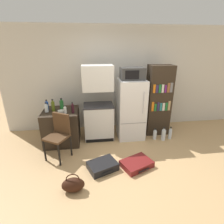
% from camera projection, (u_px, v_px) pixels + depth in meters
% --- Properties ---
extents(ground_plane, '(24.00, 24.00, 0.00)m').
position_uv_depth(ground_plane, '(136.00, 169.00, 3.28)').
color(ground_plane, tan).
extents(wall_back, '(6.40, 0.10, 2.66)m').
position_uv_depth(wall_back, '(127.00, 79.00, 4.68)').
color(wall_back, beige).
rests_on(wall_back, ground_plane).
extents(side_table, '(0.79, 0.75, 0.79)m').
position_uv_depth(side_table, '(62.00, 127.00, 4.10)').
color(side_table, '#2D2319').
rests_on(side_table, ground_plane).
extents(kitchen_hutch, '(0.70, 0.53, 1.78)m').
position_uv_depth(kitchen_hutch, '(98.00, 107.00, 4.16)').
color(kitchen_hutch, silver).
rests_on(kitchen_hutch, ground_plane).
extents(refrigerator, '(0.64, 0.64, 1.45)m').
position_uv_depth(refrigerator, '(131.00, 109.00, 4.24)').
color(refrigerator, white).
rests_on(refrigerator, ground_plane).
extents(microwave, '(0.53, 0.37, 0.27)m').
position_uv_depth(microwave, '(132.00, 74.00, 3.93)').
color(microwave, '#333333').
rests_on(microwave, refrigerator).
extents(bookshelf, '(0.58, 0.39, 1.75)m').
position_uv_depth(bookshelf, '(158.00, 101.00, 4.38)').
color(bookshelf, '#2D2319').
rests_on(bookshelf, ground_plane).
extents(bottle_wine_dark, '(0.06, 0.06, 0.24)m').
position_uv_depth(bottle_wine_dark, '(73.00, 108.00, 3.80)').
color(bottle_wine_dark, black).
rests_on(bottle_wine_dark, side_table).
extents(bottle_blue_soda, '(0.08, 0.08, 0.25)m').
position_uv_depth(bottle_blue_soda, '(47.00, 106.00, 3.95)').
color(bottle_blue_soda, '#1E47A3').
rests_on(bottle_blue_soda, side_table).
extents(bottle_milk_white, '(0.06, 0.06, 0.18)m').
position_uv_depth(bottle_milk_white, '(65.00, 110.00, 3.78)').
color(bottle_milk_white, white).
rests_on(bottle_milk_white, side_table).
extents(bottle_clear_short, '(0.08, 0.08, 0.21)m').
position_uv_depth(bottle_clear_short, '(46.00, 108.00, 3.85)').
color(bottle_clear_short, silver).
rests_on(bottle_clear_short, side_table).
extents(bottle_green_tall, '(0.09, 0.09, 0.28)m').
position_uv_depth(bottle_green_tall, '(62.00, 105.00, 3.95)').
color(bottle_green_tall, '#1E6028').
rests_on(bottle_green_tall, side_table).
extents(bottle_olive_oil, '(0.07, 0.07, 0.28)m').
position_uv_depth(bottle_olive_oil, '(53.00, 106.00, 3.89)').
color(bottle_olive_oil, '#566619').
rests_on(bottle_olive_oil, side_table).
extents(bowl, '(0.14, 0.14, 0.04)m').
position_uv_depth(bowl, '(61.00, 111.00, 3.86)').
color(bowl, silver).
rests_on(bowl, side_table).
extents(chair, '(0.55, 0.55, 0.93)m').
position_uv_depth(chair, '(59.00, 132.00, 3.49)').
color(chair, black).
rests_on(chair, ground_plane).
extents(suitcase_large_flat, '(0.62, 0.55, 0.14)m').
position_uv_depth(suitcase_large_flat, '(103.00, 166.00, 3.27)').
color(suitcase_large_flat, black).
rests_on(suitcase_large_flat, ground_plane).
extents(suitcase_small_flat, '(0.67, 0.59, 0.11)m').
position_uv_depth(suitcase_small_flat, '(137.00, 164.00, 3.35)').
color(suitcase_small_flat, maroon).
rests_on(suitcase_small_flat, ground_plane).
extents(handbag, '(0.36, 0.20, 0.33)m').
position_uv_depth(handbag, '(73.00, 185.00, 2.76)').
color(handbag, '#33190F').
rests_on(handbag, ground_plane).
extents(water_bottle_front, '(0.09, 0.09, 0.29)m').
position_uv_depth(water_bottle_front, '(155.00, 135.00, 4.30)').
color(water_bottle_front, silver).
rests_on(water_bottle_front, ground_plane).
extents(water_bottle_middle, '(0.08, 0.08, 0.31)m').
position_uv_depth(water_bottle_middle, '(170.00, 134.00, 4.32)').
color(water_bottle_middle, silver).
rests_on(water_bottle_middle, ground_plane).
extents(water_bottle_back, '(0.10, 0.10, 0.34)m').
position_uv_depth(water_bottle_back, '(164.00, 135.00, 4.25)').
color(water_bottle_back, silver).
rests_on(water_bottle_back, ground_plane).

